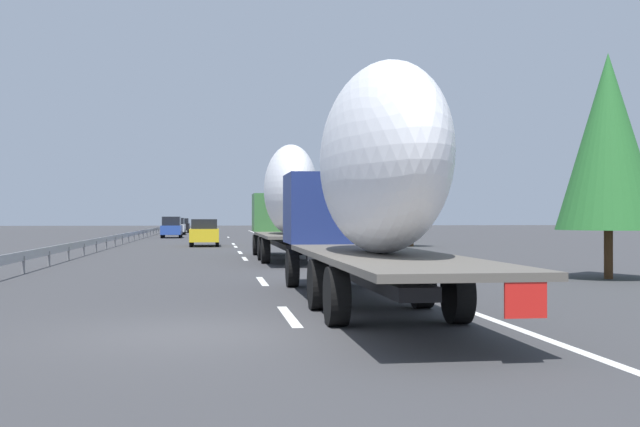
% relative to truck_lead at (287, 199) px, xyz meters
% --- Properties ---
extents(ground_plane, '(260.00, 260.00, 0.00)m').
position_rel_truck_lead_xyz_m(ground_plane, '(18.86, 3.60, -2.72)').
color(ground_plane, '#38383A').
extents(lane_stripe_0, '(3.20, 0.20, 0.01)m').
position_rel_truck_lead_xyz_m(lane_stripe_0, '(-19.14, 1.80, -2.71)').
color(lane_stripe_0, white).
rests_on(lane_stripe_0, ground_plane).
extents(lane_stripe_1, '(3.20, 0.20, 0.01)m').
position_rel_truck_lead_xyz_m(lane_stripe_1, '(-10.93, 1.80, -2.71)').
color(lane_stripe_1, white).
rests_on(lane_stripe_1, ground_plane).
extents(lane_stripe_2, '(3.20, 0.20, 0.01)m').
position_rel_truck_lead_xyz_m(lane_stripe_2, '(1.72, 1.80, -2.71)').
color(lane_stripe_2, white).
rests_on(lane_stripe_2, ground_plane).
extents(lane_stripe_3, '(3.20, 0.20, 0.01)m').
position_rel_truck_lead_xyz_m(lane_stripe_3, '(8.12, 1.80, -2.71)').
color(lane_stripe_3, white).
rests_on(lane_stripe_3, ground_plane).
extents(lane_stripe_4, '(3.20, 0.20, 0.01)m').
position_rel_truck_lead_xyz_m(lane_stripe_4, '(16.45, 1.80, -2.71)').
color(lane_stripe_4, white).
rests_on(lane_stripe_4, ground_plane).
extents(lane_stripe_5, '(3.20, 0.20, 0.01)m').
position_rel_truck_lead_xyz_m(lane_stripe_5, '(21.87, 1.80, -2.71)').
color(lane_stripe_5, white).
rests_on(lane_stripe_5, ground_plane).
extents(lane_stripe_6, '(3.20, 0.20, 0.01)m').
position_rel_truck_lead_xyz_m(lane_stripe_6, '(40.90, 1.80, -2.71)').
color(lane_stripe_6, white).
rests_on(lane_stripe_6, ground_plane).
extents(edge_line_right, '(110.00, 0.20, 0.01)m').
position_rel_truck_lead_xyz_m(edge_line_right, '(23.86, -1.90, -2.71)').
color(edge_line_right, white).
rests_on(edge_line_right, ground_plane).
extents(truck_lead, '(13.14, 2.55, 4.99)m').
position_rel_truck_lead_xyz_m(truck_lead, '(0.00, 0.00, 0.00)').
color(truck_lead, '#387038').
rests_on(truck_lead, ground_plane).
extents(truck_trailing, '(14.40, 2.55, 4.90)m').
position_rel_truck_lead_xyz_m(truck_trailing, '(-18.00, 0.00, -0.03)').
color(truck_trailing, navy).
rests_on(truck_trailing, ground_plane).
extents(car_blue_sedan, '(4.78, 1.85, 1.98)m').
position_rel_truck_lead_xyz_m(car_blue_sedan, '(39.39, 7.08, -1.73)').
color(car_blue_sedan, '#28479E').
rests_on(car_blue_sedan, ground_plane).
extents(car_yellow_coupe, '(4.55, 1.90, 1.79)m').
position_rel_truck_lead_xyz_m(car_yellow_coupe, '(17.74, 3.82, -1.80)').
color(car_yellow_coupe, gold).
rests_on(car_yellow_coupe, ground_plane).
extents(car_silver_hatch, '(4.54, 1.81, 1.86)m').
position_rel_truck_lead_xyz_m(car_silver_hatch, '(52.61, 7.21, -1.78)').
color(car_silver_hatch, '#ADB2B7').
rests_on(car_silver_hatch, ground_plane).
extents(car_black_suv, '(4.66, 1.73, 1.80)m').
position_rel_truck_lead_xyz_m(car_black_suv, '(64.13, 7.04, -1.80)').
color(car_black_suv, black).
rests_on(car_black_suv, ground_plane).
extents(road_sign, '(0.10, 0.90, 3.31)m').
position_rel_truck_lead_xyz_m(road_sign, '(25.90, -3.10, -0.43)').
color(road_sign, gray).
rests_on(road_sign, ground_plane).
extents(tree_0, '(2.65, 2.65, 6.68)m').
position_rel_truck_lead_xyz_m(tree_0, '(27.42, -6.15, 1.28)').
color(tree_0, '#472D19').
rests_on(tree_0, ground_plane).
extents(tree_1, '(3.19, 3.19, 6.46)m').
position_rel_truck_lead_xyz_m(tree_1, '(26.49, -9.89, 1.30)').
color(tree_1, '#472D19').
rests_on(tree_1, ground_plane).
extents(tree_2, '(3.96, 3.96, 6.03)m').
position_rel_truck_lead_xyz_m(tree_2, '(26.53, -7.06, 1.00)').
color(tree_2, '#472D19').
rests_on(tree_2, ground_plane).
extents(tree_3, '(2.94, 2.94, 5.98)m').
position_rel_truck_lead_xyz_m(tree_3, '(15.56, -9.65, 1.08)').
color(tree_3, '#472D19').
rests_on(tree_3, ground_plane).
extents(tree_4, '(2.79, 2.79, 7.60)m').
position_rel_truck_lead_xyz_m(tree_4, '(56.64, -7.70, 2.06)').
color(tree_4, '#472D19').
rests_on(tree_4, ground_plane).
extents(tree_5, '(3.21, 3.21, 7.02)m').
position_rel_truck_lead_xyz_m(tree_5, '(-11.48, -8.89, 1.54)').
color(tree_5, '#472D19').
rests_on(tree_5, ground_plane).
extents(guardrail_median, '(94.00, 0.10, 0.76)m').
position_rel_truck_lead_xyz_m(guardrail_median, '(21.86, 9.60, -2.14)').
color(guardrail_median, '#9EA0A5').
rests_on(guardrail_median, ground_plane).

